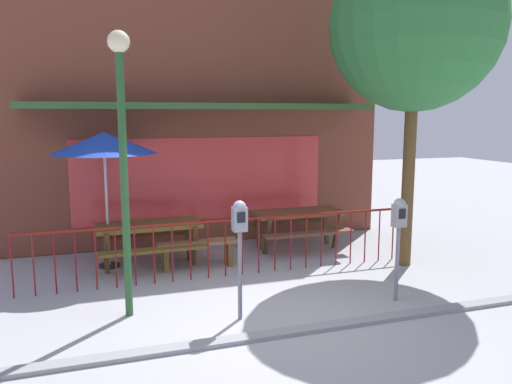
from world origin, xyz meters
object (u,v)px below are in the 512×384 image
object	(u,v)px
parking_meter_near	(240,228)
street_lamp	(122,133)
patio_umbrella	(104,144)
parking_meter_far	(399,222)
picnic_table_left	(149,233)
picnic_table_right	(298,219)
street_tree	(415,26)
patio_bench	(197,248)

from	to	relation	value
parking_meter_near	street_lamp	size ratio (longest dim) A/B	0.43
patio_umbrella	parking_meter_far	world-z (taller)	patio_umbrella
picnic_table_left	parking_meter_near	bearing A→B (deg)	-72.78
parking_meter_far	parking_meter_near	bearing A→B (deg)	178.22
picnic_table_left	parking_meter_near	distance (m)	2.93
picnic_table_right	patio_umbrella	size ratio (longest dim) A/B	0.76
parking_meter_near	street_tree	size ratio (longest dim) A/B	0.28
picnic_table_left	patio_umbrella	size ratio (longest dim) A/B	0.77
street_tree	picnic_table_left	bearing A→B (deg)	162.82
picnic_table_left	patio_bench	world-z (taller)	picnic_table_left
parking_meter_near	street_tree	bearing A→B (deg)	21.71
picnic_table_left	patio_umbrella	world-z (taller)	patio_umbrella
patio_umbrella	street_tree	size ratio (longest dim) A/B	0.42
patio_bench	parking_meter_far	distance (m)	3.53
patio_bench	street_lamp	distance (m)	3.05
picnic_table_right	street_tree	world-z (taller)	street_tree
picnic_table_right	street_tree	bearing A→B (deg)	-48.73
picnic_table_right	parking_meter_far	xyz separation A→B (m)	(0.24, -3.06, 0.55)
picnic_table_right	parking_meter_near	distance (m)	3.70
picnic_table_left	parking_meter_far	distance (m)	4.27
parking_meter_near	parking_meter_far	bearing A→B (deg)	-1.78
parking_meter_far	street_lamp	bearing A→B (deg)	169.76
patio_bench	parking_meter_far	bearing A→B (deg)	-45.87
patio_umbrella	patio_bench	size ratio (longest dim) A/B	1.69
parking_meter_far	street_tree	size ratio (longest dim) A/B	0.27
parking_meter_far	picnic_table_left	bearing A→B (deg)	138.56
picnic_table_right	patio_umbrella	distance (m)	3.95
picnic_table_right	street_tree	size ratio (longest dim) A/B	0.32
picnic_table_left	street_lamp	xyz separation A→B (m)	(-0.53, -2.14, 1.82)
street_tree	patio_umbrella	bearing A→B (deg)	162.96
street_tree	street_lamp	size ratio (longest dim) A/B	1.51
street_tree	street_lamp	world-z (taller)	street_tree
picnic_table_right	parking_meter_far	distance (m)	3.12
parking_meter_near	street_tree	xyz separation A→B (m)	(3.49, 1.39, 2.90)
picnic_table_right	patio_bench	size ratio (longest dim) A/B	1.28
patio_umbrella	parking_meter_far	xyz separation A→B (m)	(3.86, -3.00, -1.02)
picnic_table_left	picnic_table_right	bearing A→B (deg)	4.98
parking_meter_near	street_lamp	world-z (taller)	street_lamp
picnic_table_left	street_tree	bearing A→B (deg)	-17.18
picnic_table_right	street_tree	xyz separation A→B (m)	(1.40, -1.60, 3.52)
patio_umbrella	parking_meter_near	xyz separation A→B (m)	(1.53, -2.93, -0.95)
picnic_table_right	patio_bench	xyz separation A→B (m)	(-2.15, -0.59, -0.26)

